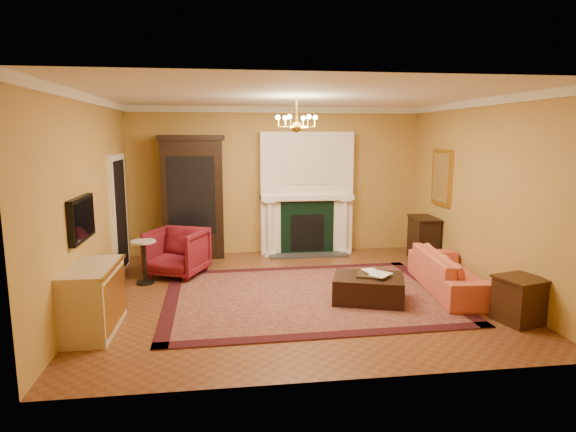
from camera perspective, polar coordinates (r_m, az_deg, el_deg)
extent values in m
cube|color=brown|center=(7.62, 0.97, -9.15)|extent=(6.00, 5.50, 0.02)
cube|color=white|center=(7.24, 1.04, 14.13)|extent=(6.00, 5.50, 0.02)
cube|color=#C59546|center=(9.99, -1.40, 4.20)|extent=(6.00, 0.02, 3.00)
cube|color=#C59546|center=(4.60, 6.21, -2.21)|extent=(6.00, 0.02, 3.00)
cube|color=#C59546|center=(7.44, -22.58, 1.62)|extent=(0.02, 5.50, 3.00)
cube|color=#C59546|center=(8.28, 22.09, 2.39)|extent=(0.02, 5.50, 3.00)
cube|color=white|center=(9.94, 2.16, 2.72)|extent=(1.90, 0.32, 2.50)
cube|color=silver|center=(9.72, 2.36, 6.11)|extent=(1.10, 0.01, 0.80)
cube|color=black|center=(9.88, 2.30, -1.43)|extent=(1.10, 0.02, 1.10)
cube|color=black|center=(9.89, 2.31, -2.01)|extent=(0.70, 0.02, 0.75)
cube|color=#333333|center=(9.88, 2.41, -4.58)|extent=(1.60, 0.50, 0.04)
cube|color=white|center=(9.89, 2.22, 2.27)|extent=(1.90, 0.44, 0.10)
cylinder|color=white|center=(9.76, -2.20, -1.33)|extent=(0.14, 0.14, 1.18)
cylinder|color=white|center=(10.03, 6.71, -1.10)|extent=(0.14, 0.14, 1.18)
cube|color=white|center=(9.91, -1.40, 12.49)|extent=(6.00, 0.08, 0.12)
cube|color=white|center=(7.39, -22.92, 12.76)|extent=(0.08, 5.50, 0.12)
cube|color=white|center=(8.22, 22.42, 12.39)|extent=(0.08, 5.50, 0.12)
cube|color=white|center=(9.13, -19.41, 0.30)|extent=(0.08, 1.05, 2.10)
cube|color=black|center=(9.13, -19.18, 0.12)|extent=(0.02, 0.85, 1.95)
cube|color=black|center=(6.87, -23.27, -0.29)|extent=(0.08, 0.95, 0.58)
cube|color=black|center=(6.86, -22.91, -0.28)|extent=(0.01, 0.85, 0.48)
cube|color=gold|center=(9.48, 17.76, 4.37)|extent=(0.05, 0.76, 1.05)
cube|color=white|center=(9.47, 17.60, 4.37)|extent=(0.01, 0.62, 0.90)
cylinder|color=gold|center=(7.22, 1.03, 12.47)|extent=(0.03, 0.03, 0.40)
sphere|color=gold|center=(7.21, 1.03, 10.49)|extent=(0.16, 0.16, 0.16)
sphere|color=#FFE5B2|center=(7.26, 3.26, 11.57)|extent=(0.07, 0.07, 0.07)
sphere|color=#FFE5B2|center=(7.48, 1.82, 11.52)|extent=(0.07, 0.07, 0.07)
sphere|color=#FFE5B2|center=(7.44, -0.35, 11.54)|extent=(0.07, 0.07, 0.07)
sphere|color=#FFE5B2|center=(7.18, -1.23, 11.61)|extent=(0.07, 0.07, 0.07)
sphere|color=#FFE5B2|center=(6.96, 0.18, 11.68)|extent=(0.07, 0.07, 0.07)
sphere|color=#FFE5B2|center=(7.00, 2.49, 11.65)|extent=(0.07, 0.07, 0.07)
cube|color=#470F16|center=(7.47, 2.27, -9.39)|extent=(4.34, 3.29, 0.02)
cube|color=black|center=(9.72, -11.25, 1.88)|extent=(1.20, 0.62, 2.33)
imported|color=maroon|center=(8.61, -13.01, -3.96)|extent=(1.15, 1.12, 0.91)
cylinder|color=black|center=(8.40, -16.55, -7.55)|extent=(0.29, 0.29, 0.04)
cylinder|color=black|center=(8.30, -16.66, -5.26)|extent=(0.06, 0.06, 0.65)
cylinder|color=silver|center=(8.22, -16.78, -2.93)|extent=(0.41, 0.41, 0.03)
cube|color=#C5AF90|center=(6.53, -22.09, -9.10)|extent=(0.55, 1.14, 0.84)
imported|color=#CF4D41|center=(8.00, 18.94, -5.61)|extent=(0.84, 2.16, 0.82)
cube|color=#341F0E|center=(7.07, 25.75, -9.07)|extent=(0.61, 0.61, 0.58)
cube|color=black|center=(9.81, 15.74, -2.68)|extent=(0.49, 0.78, 0.83)
cube|color=black|center=(7.26, 9.51, -8.47)|extent=(1.18, 1.01, 0.37)
cube|color=black|center=(7.21, 9.93, -6.94)|extent=(0.52, 0.46, 0.03)
imported|color=gray|center=(7.23, 9.20, -5.65)|extent=(0.20, 0.07, 0.27)
imported|color=gray|center=(7.17, 10.13, -5.56)|extent=(0.18, 0.19, 0.32)
cylinder|color=gray|center=(9.77, -2.05, 2.77)|extent=(0.12, 0.12, 0.10)
cone|color=#0F3810|center=(9.75, -2.06, 4.14)|extent=(0.17, 0.17, 0.37)
cylinder|color=gray|center=(9.99, 5.60, 2.84)|extent=(0.10, 0.10, 0.08)
cone|color=#0F3810|center=(9.97, 5.62, 3.95)|extent=(0.14, 0.14, 0.31)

